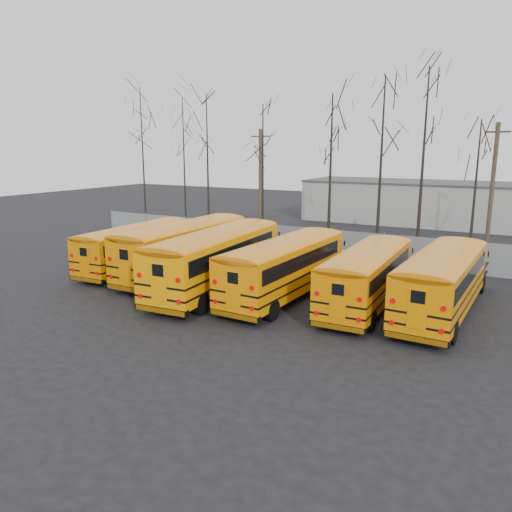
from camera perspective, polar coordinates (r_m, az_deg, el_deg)
The scene contains 19 objects.
ground at distance 24.24m, azimuth -2.61°, elevation -5.60°, with size 120.00×120.00×0.00m, color black.
fence at distance 34.45m, azimuth 7.97°, elevation 1.42°, with size 40.00×0.04×2.00m, color gray.
distant_building at distance 52.83m, azimuth 18.08°, elevation 5.81°, with size 22.00×8.00×4.00m, color #9B9B97.
bus_a at distance 31.59m, azimuth -13.33°, elevation 1.42°, with size 2.89×10.23×2.83m.
bus_b at distance 29.49m, azimuth -7.96°, elevation 1.35°, with size 2.77×11.61×3.24m.
bus_c at distance 26.16m, azimuth -4.32°, elevation 0.12°, with size 3.54×11.97×3.31m.
bus_d at distance 25.00m, azimuth 3.52°, elevation -0.81°, with size 2.85×10.95×3.04m.
bus_e at distance 24.20m, azimuth 12.71°, elevation -1.80°, with size 2.68×10.30×2.86m.
bus_f at distance 23.90m, azimuth 20.63°, elevation -2.29°, with size 2.78×10.76×2.99m.
utility_pole_left at distance 41.59m, azimuth 0.49°, elevation 8.36°, with size 1.58×0.36×8.89m.
utility_pole_right at distance 36.18m, azimuth 25.34°, elevation 6.68°, with size 1.57×0.55×9.01m.
tree_0 at distance 45.43m, azimuth -12.77°, elevation 10.51°, with size 0.26×0.26×12.47m, color black.
tree_1 at distance 44.40m, azimuth -8.20°, elevation 10.05°, with size 0.26×0.26×11.54m, color black.
tree_2 at distance 40.84m, azimuth -5.54°, elevation 9.92°, with size 0.26×0.26×11.54m, color black.
tree_3 at distance 38.16m, azimuth 0.77°, elevation 9.08°, with size 0.26×0.26×10.57m, color black.
tree_4 at distance 37.19m, azimuth 8.49°, elevation 9.33°, with size 0.26×0.26×11.18m, color black.
tree_5 at distance 35.21m, azimuth 14.06°, elevation 9.67°, with size 0.26×0.26×12.07m, color black.
tree_6 at distance 35.45m, azimuth 18.51°, elevation 9.81°, with size 0.26×0.26×12.55m, color black.
tree_7 at distance 33.89m, azimuth 23.71°, elevation 6.40°, with size 0.26×0.26×9.12m, color black.
Camera 1 is at (12.24, -19.54, 7.47)m, focal length 35.00 mm.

